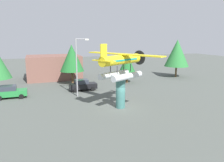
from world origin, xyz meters
name	(u,v)px	position (x,y,z in m)	size (l,w,h in m)	color
ground_plane	(120,108)	(0.00, 0.00, 0.00)	(140.00, 140.00, 0.00)	#4C514C
display_pedestal	(120,93)	(0.00, 0.00, 1.77)	(1.10, 1.10, 3.54)	#386B66
floatplane_monument	(121,64)	(0.11, 0.06, 5.22)	(7.08, 9.64, 4.00)	silver
car_near_green	(10,92)	(-12.71, 8.87, 0.88)	(4.20, 2.02, 1.76)	#237A38
car_mid_black	(83,85)	(-2.43, 9.93, 0.88)	(4.20, 2.02, 1.76)	black
streetlight_primary	(78,63)	(-3.66, 6.80, 4.67)	(1.84, 0.28, 8.07)	gray
storefront_building	(54,67)	(-5.71, 22.00, 2.32)	(10.25, 7.54, 4.64)	brown
tree_east	(72,58)	(-3.14, 15.23, 4.65)	(4.16, 4.16, 6.98)	brown
tree_center_back	(127,64)	(6.51, 13.22, 3.47)	(3.28, 3.28, 5.30)	brown
tree_far_east	(177,53)	(18.59, 15.33, 5.01)	(4.95, 4.95, 7.77)	brown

